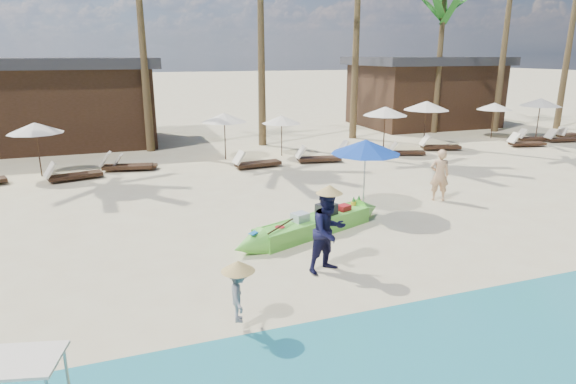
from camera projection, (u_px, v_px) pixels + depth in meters
name	position (u px, v px, depth m)	size (l,w,h in m)	color
ground	(345.00, 254.00, 11.20)	(240.00, 240.00, 0.00)	beige
green_canoe	(314.00, 224.00, 12.42)	(5.32, 2.34, 0.71)	#65D340
tourist	(440.00, 175.00, 15.08)	(0.60, 0.39, 1.64)	tan
vendor_green	(328.00, 231.00, 10.10)	(0.87, 0.68, 1.79)	black
vendor_yellow	(239.00, 294.00, 7.93)	(0.62, 0.36, 0.97)	gray
blue_umbrella	(366.00, 147.00, 13.63)	(2.00, 2.00, 2.15)	#99999E
resort_parasol_4	(35.00, 128.00, 17.76)	(1.99, 1.99, 2.05)	#341F15
lounger_4_left	(71.00, 175.00, 17.61)	(2.04, 1.08, 0.66)	#341F15
lounger_4_right	(124.00, 165.00, 19.07)	(2.08, 0.97, 0.68)	#341F15
resort_parasol_5	(224.00, 117.00, 20.72)	(1.98, 1.98, 2.04)	#341F15
lounger_5_left	(133.00, 165.00, 19.28)	(1.74, 0.88, 0.57)	#341F15
resort_parasol_6	(282.00, 119.00, 21.50)	(1.78, 1.78, 1.84)	#341F15
lounger_6_left	(255.00, 163.00, 19.56)	(2.01, 0.80, 0.67)	#341F15
lounger_6_right	(316.00, 157.00, 20.54)	(2.01, 0.89, 0.66)	#341F15
resort_parasol_7	(385.00, 111.00, 22.30)	(2.07, 2.07, 2.13)	#341F15
lounger_7_left	(356.00, 150.00, 22.12)	(1.85, 0.71, 0.62)	#341F15
lounger_7_right	(405.00, 151.00, 22.00)	(1.69, 0.99, 0.55)	#341F15
resort_parasol_8	(426.00, 106.00, 23.39)	(2.21, 2.21, 2.28)	#341F15
lounger_8_left	(438.00, 146.00, 23.16)	(2.02, 1.14, 0.66)	#341F15
resort_parasol_9	(495.00, 106.00, 26.04)	(1.88, 1.88, 1.93)	#341F15
lounger_9_left	(525.00, 142.00, 24.06)	(1.92, 0.93, 0.63)	#341F15
lounger_9_right	(532.00, 138.00, 25.51)	(1.84, 0.93, 0.60)	#341F15
resort_parasol_10	(541.00, 102.00, 25.71)	(2.15, 2.15, 2.21)	#341F15
lounger_10_left	(561.00, 138.00, 25.29)	(1.90, 0.91, 0.62)	#341F15
lounger_10_right	(567.00, 134.00, 26.64)	(1.70, 0.83, 0.55)	#341F15
palm_6	(444.00, 5.00, 26.51)	(2.08, 2.08, 8.51)	brown
pavilion_west	(46.00, 102.00, 23.90)	(10.80, 6.60, 4.30)	#341F15
pavilion_east	(423.00, 91.00, 30.93)	(8.80, 6.60, 4.30)	#341F15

